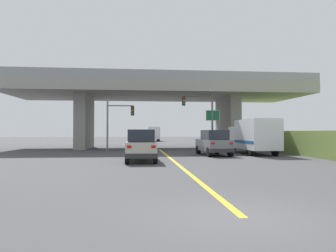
{
  "coord_description": "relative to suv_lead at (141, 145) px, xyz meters",
  "views": [
    {
      "loc": [
        -2.31,
        -6.49,
        1.88
      ],
      "look_at": [
        0.72,
        24.02,
        2.47
      ],
      "focal_mm": 32.68,
      "sensor_mm": 36.0,
      "label": 1
    }
  ],
  "objects": [
    {
      "name": "suv_lead",
      "position": [
        0.0,
        0.0,
        0.0
      ],
      "size": [
        1.89,
        4.63,
        2.02
      ],
      "color": "#B7B29E",
      "rests_on": "ground"
    },
    {
      "name": "traffic_signal_nearside",
      "position": [
        6.33,
        10.82,
        2.87
      ],
      "size": [
        3.19,
        0.36,
        6.02
      ],
      "color": "#56595E",
      "rests_on": "ground"
    },
    {
      "name": "highway_sign",
      "position": [
        7.79,
        12.46,
        2.16
      ],
      "size": [
        1.49,
        0.17,
        4.35
      ],
      "color": "slate",
      "rests_on": "ground"
    },
    {
      "name": "ground",
      "position": [
        2.1,
        15.73,
        -1.01
      ],
      "size": [
        160.0,
        160.0,
        0.0
      ],
      "primitive_type": "plane",
      "color": "#424244"
    },
    {
      "name": "suv_crossing",
      "position": [
        5.85,
        4.37,
        -0.0
      ],
      "size": [
        2.16,
        4.42,
        2.02
      ],
      "rotation": [
        0.0,
        0.0,
        0.06
      ],
      "color": "slate",
      "rests_on": "ground"
    },
    {
      "name": "box_truck",
      "position": [
        9.53,
        5.36,
        0.53
      ],
      "size": [
        2.33,
        6.61,
        2.9
      ],
      "color": "silver",
      "rests_on": "ground"
    },
    {
      "name": "semi_truck_distant",
      "position": [
        2.94,
        42.45,
        0.52
      ],
      "size": [
        2.33,
        6.65,
        2.88
      ],
      "color": "navy",
      "rests_on": "ground"
    },
    {
      "name": "traffic_signal_farside",
      "position": [
        -2.23,
        10.38,
        2.22
      ],
      "size": [
        2.66,
        0.36,
        5.19
      ],
      "color": "slate",
      "rests_on": "ground"
    },
    {
      "name": "lane_divider_stripe",
      "position": [
        2.1,
        -0.13,
        -1.01
      ],
      "size": [
        0.2,
        25.95,
        0.01
      ],
      "primitive_type": "cube",
      "color": "yellow",
      "rests_on": "ground"
    },
    {
      "name": "overpass_bridge",
      "position": [
        2.1,
        15.73,
        4.91
      ],
      "size": [
        33.09,
        10.88,
        8.02
      ],
      "color": "gray",
      "rests_on": "ground"
    }
  ]
}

